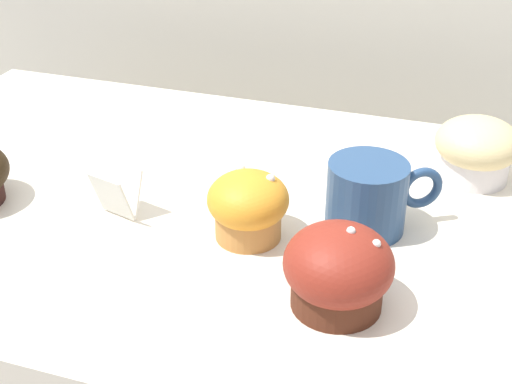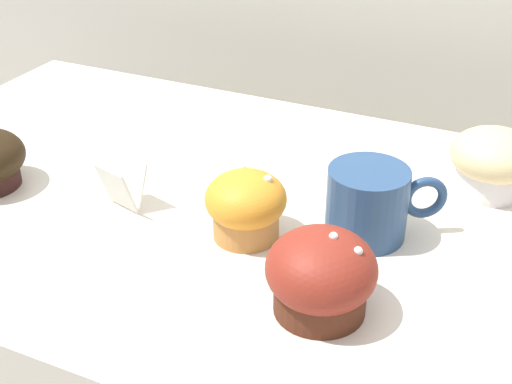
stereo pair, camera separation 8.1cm
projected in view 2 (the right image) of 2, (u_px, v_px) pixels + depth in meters
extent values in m
cube|color=beige|center=(357.00, 55.00, 1.36)|extent=(3.20, 0.10, 1.80)
cylinder|color=#4F2416|center=(320.00, 290.00, 0.69)|extent=(0.09, 0.09, 0.05)
ellipsoid|color=maroon|center=(321.00, 269.00, 0.68)|extent=(0.11, 0.11, 0.08)
sphere|color=white|center=(334.00, 237.00, 0.66)|extent=(0.01, 0.01, 0.01)
sphere|color=white|center=(358.00, 251.00, 0.65)|extent=(0.01, 0.01, 0.01)
cylinder|color=white|center=(491.00, 173.00, 0.89)|extent=(0.09, 0.09, 0.05)
ellipsoid|color=#DDC488|center=(494.00, 154.00, 0.88)|extent=(0.11, 0.11, 0.06)
cylinder|color=#C5823F|center=(246.00, 217.00, 0.80)|extent=(0.08, 0.08, 0.05)
ellipsoid|color=orange|center=(246.00, 199.00, 0.79)|extent=(0.09, 0.09, 0.06)
sphere|color=white|center=(268.00, 179.00, 0.78)|extent=(0.01, 0.01, 0.01)
sphere|color=white|center=(241.00, 168.00, 0.81)|extent=(0.01, 0.01, 0.01)
cylinder|color=navy|center=(366.00, 204.00, 0.80)|extent=(0.09, 0.09, 0.08)
torus|color=navy|center=(425.00, 198.00, 0.80)|extent=(0.05, 0.04, 0.05)
cylinder|color=black|center=(369.00, 174.00, 0.78)|extent=(0.08, 0.08, 0.01)
cube|color=white|center=(129.00, 182.00, 0.86)|extent=(0.05, 0.03, 0.06)
cube|color=silver|center=(116.00, 188.00, 0.85)|extent=(0.05, 0.03, 0.06)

